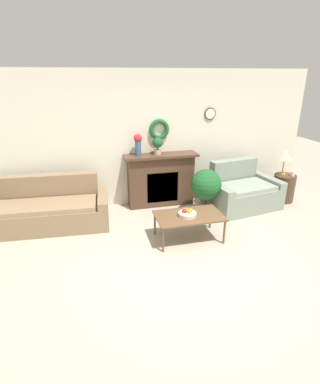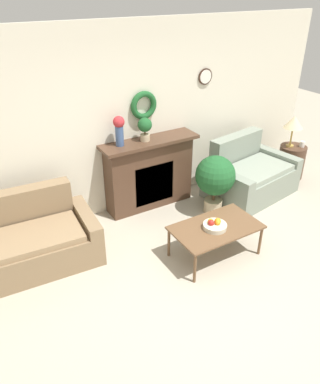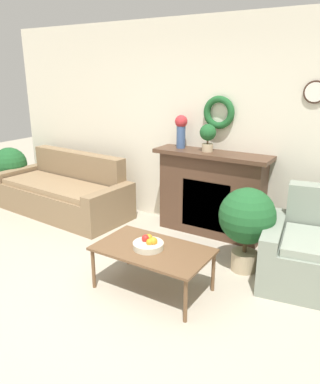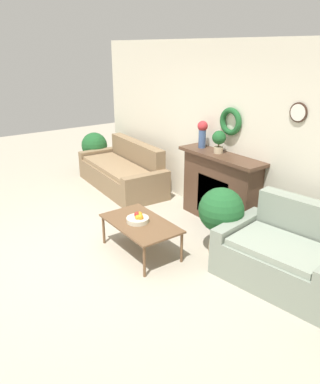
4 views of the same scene
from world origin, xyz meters
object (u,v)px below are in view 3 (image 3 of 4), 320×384
object	(u,v)px
fireplace	(211,193)
potted_plant_on_mantel	(208,135)
couch_left	(65,193)
vase_on_mantel_left	(181,129)
coffee_table	(153,252)
potted_plant_floor_by_couch	(10,166)
fruit_bowl	(149,244)
potted_plant_floor_by_loveseat	(247,219)

from	to	relation	value
fireplace	potted_plant_on_mantel	size ratio (longest dim) A/B	4.37
couch_left	potted_plant_on_mantel	distance (m)	2.39
fireplace	vase_on_mantel_left	size ratio (longest dim) A/B	3.51
coffee_table	potted_plant_floor_by_couch	bearing A→B (deg)	162.36
coffee_table	fruit_bowl	bearing A→B (deg)	-158.03
fruit_bowl	potted_plant_floor_by_couch	xyz separation A→B (m)	(-3.54, 1.15, 0.06)
potted_plant_on_mantel	potted_plant_floor_by_couch	distance (m)	3.52
potted_plant_floor_by_loveseat	fruit_bowl	bearing A→B (deg)	-127.99
fruit_bowl	potted_plant_floor_by_couch	world-z (taller)	potted_plant_floor_by_couch
fireplace	couch_left	bearing A→B (deg)	-168.98
fruit_bowl	vase_on_mantel_left	xyz separation A→B (m)	(-0.51, 1.54, 0.86)
fruit_bowl	potted_plant_floor_by_loveseat	world-z (taller)	potted_plant_floor_by_loveseat
fireplace	coffee_table	world-z (taller)	fireplace
potted_plant_on_mantel	potted_plant_floor_by_loveseat	xyz separation A→B (m)	(0.79, -0.67, -0.71)
potted_plant_floor_by_loveseat	couch_left	bearing A→B (deg)	174.93
potted_plant_floor_by_couch	potted_plant_floor_by_loveseat	size ratio (longest dim) A/B	0.92
coffee_table	vase_on_mantel_left	size ratio (longest dim) A/B	2.60
couch_left	coffee_table	xyz separation A→B (m)	(2.30, -1.09, 0.10)
coffee_table	potted_plant_on_mantel	distance (m)	1.76
vase_on_mantel_left	fruit_bowl	bearing A→B (deg)	-71.65
potted_plant_on_mantel	potted_plant_floor_by_loveseat	bearing A→B (deg)	-40.57
fireplace	couch_left	xyz separation A→B (m)	(-2.20, -0.43, -0.25)
fruit_bowl	potted_plant_on_mantel	size ratio (longest dim) A/B	0.87
fireplace	vase_on_mantel_left	distance (m)	0.91
coffee_table	fruit_bowl	xyz separation A→B (m)	(-0.04, -0.02, 0.08)
coffee_table	vase_on_mantel_left	xyz separation A→B (m)	(-0.55, 1.53, 0.94)
couch_left	fruit_bowl	xyz separation A→B (m)	(2.26, -1.11, 0.18)
fruit_bowl	potted_plant_on_mantel	xyz separation A→B (m)	(-0.12, 1.52, 0.82)
coffee_table	fruit_bowl	size ratio (longest dim) A/B	3.74
coffee_table	potted_plant_on_mantel	xyz separation A→B (m)	(-0.16, 1.51, 0.90)
fireplace	potted_plant_on_mantel	distance (m)	0.75
couch_left	vase_on_mantel_left	world-z (taller)	vase_on_mantel_left
coffee_table	fruit_bowl	distance (m)	0.09
fruit_bowl	potted_plant_floor_by_couch	size ratio (longest dim) A/B	0.35
coffee_table	potted_plant_on_mantel	bearing A→B (deg)	96.11
couch_left	potted_plant_floor_by_loveseat	distance (m)	2.95
fruit_bowl	potted_plant_on_mantel	world-z (taller)	potted_plant_on_mantel
couch_left	potted_plant_on_mantel	xyz separation A→B (m)	(2.14, 0.41, 1.00)
fireplace	vase_on_mantel_left	bearing A→B (deg)	179.32
coffee_table	potted_plant_floor_by_couch	xyz separation A→B (m)	(-3.58, 1.14, 0.14)
vase_on_mantel_left	potted_plant_floor_by_loveseat	bearing A→B (deg)	-30.57
coffee_table	potted_plant_floor_by_loveseat	xyz separation A→B (m)	(0.63, 0.83, 0.18)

